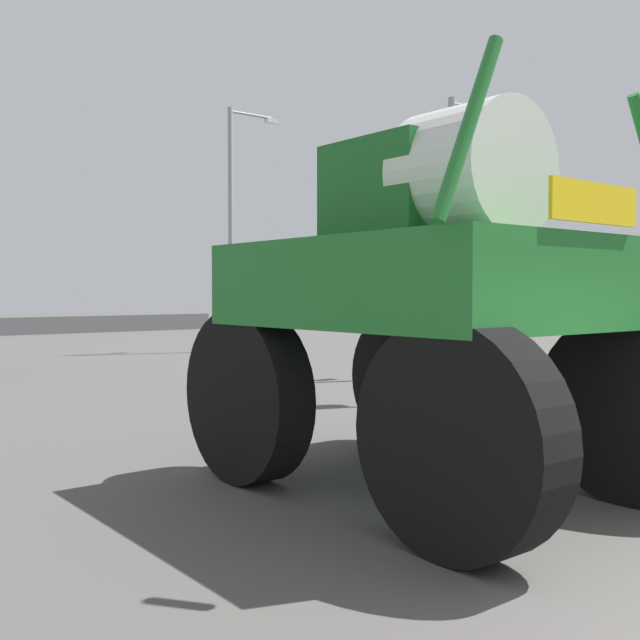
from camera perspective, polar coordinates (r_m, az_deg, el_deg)
The scene contains 5 objects.
ground_plane at distance 20.56m, azimuth -21.73°, elevation -4.14°, with size 120.00×120.00×0.00m, color #4C4947.
oversize_sprayer at distance 8.26m, azimuth 8.50°, elevation 1.26°, with size 3.78×5.24×4.28m.
traffic_signal_near_right at distance 15.12m, azimuth 9.17°, elevation 5.15°, with size 0.24×0.54×4.11m.
streetlight_near_right at distance 19.66m, azimuth 10.23°, elevation 7.36°, with size 1.68×0.24×7.16m.
streetlight_far_right at distance 27.75m, azimuth -6.57°, elevation 7.82°, with size 2.14×0.24×8.91m.
Camera 1 is at (-5.59, -1.66, 2.21)m, focal length 41.85 mm.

